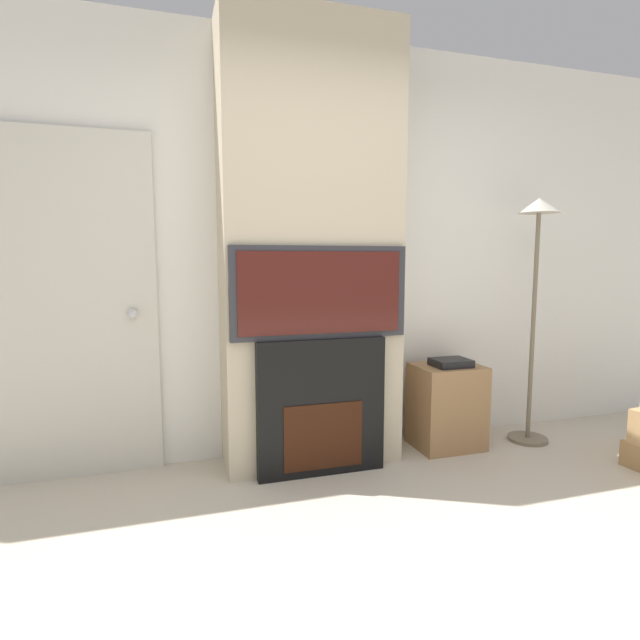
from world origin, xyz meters
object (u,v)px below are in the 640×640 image
object	(u,v)px
television	(320,292)
fireplace	(320,406)
media_stand	(447,405)
floor_lamp	(536,265)

from	to	relation	value
television	fireplace	bearing A→B (deg)	90.00
media_stand	television	bearing A→B (deg)	-171.20
fireplace	media_stand	bearing A→B (deg)	8.68
fireplace	media_stand	xyz separation A→B (m)	(0.96, 0.15, -0.12)
floor_lamp	media_stand	distance (m)	1.14
fireplace	floor_lamp	bearing A→B (deg)	2.69
media_stand	floor_lamp	bearing A→B (deg)	-6.57
television	floor_lamp	size ratio (longest dim) A/B	0.62
television	media_stand	size ratio (longest dim) A/B	1.71
fireplace	media_stand	size ratio (longest dim) A/B	1.32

